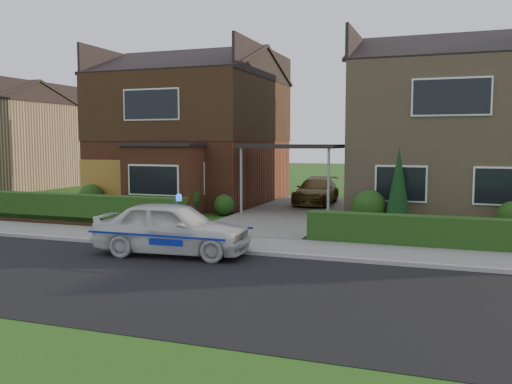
% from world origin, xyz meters
% --- Properties ---
extents(ground, '(120.00, 120.00, 0.00)m').
position_xyz_m(ground, '(0.00, 0.00, 0.00)').
color(ground, '#244913').
rests_on(ground, ground).
extents(road, '(60.00, 6.00, 0.02)m').
position_xyz_m(road, '(0.00, 0.00, 0.00)').
color(road, black).
rests_on(road, ground).
extents(kerb, '(60.00, 0.16, 0.12)m').
position_xyz_m(kerb, '(0.00, 3.05, 0.06)').
color(kerb, '#9E9993').
rests_on(kerb, ground).
extents(sidewalk, '(60.00, 2.00, 0.10)m').
position_xyz_m(sidewalk, '(0.00, 4.10, 0.05)').
color(sidewalk, slate).
rests_on(sidewalk, ground).
extents(driveway, '(3.80, 12.00, 0.12)m').
position_xyz_m(driveway, '(0.00, 11.00, 0.06)').
color(driveway, '#666059').
rests_on(driveway, ground).
extents(house_left, '(7.50, 9.53, 7.25)m').
position_xyz_m(house_left, '(-5.78, 13.90, 3.81)').
color(house_left, brown).
rests_on(house_left, ground).
extents(house_right, '(7.50, 8.06, 7.25)m').
position_xyz_m(house_right, '(5.80, 13.99, 3.66)').
color(house_right, '#997E5E').
rests_on(house_right, ground).
extents(carport_link, '(3.80, 3.00, 2.77)m').
position_xyz_m(carport_link, '(0.00, 10.95, 2.66)').
color(carport_link, black).
rests_on(carport_link, ground).
extents(garage_door, '(2.20, 0.10, 2.10)m').
position_xyz_m(garage_door, '(-8.25, 9.96, 1.05)').
color(garage_door, '#8E5B1F').
rests_on(garage_door, ground).
extents(dwarf_wall, '(7.70, 0.25, 0.36)m').
position_xyz_m(dwarf_wall, '(-5.80, 5.30, 0.18)').
color(dwarf_wall, brown).
rests_on(dwarf_wall, ground).
extents(hedge_left, '(7.50, 0.55, 0.90)m').
position_xyz_m(hedge_left, '(-5.80, 5.45, 0.00)').
color(hedge_left, '#163811').
rests_on(hedge_left, ground).
extents(hedge_right, '(7.50, 0.55, 0.80)m').
position_xyz_m(hedge_right, '(5.80, 5.35, 0.00)').
color(hedge_right, '#163811').
rests_on(hedge_right, ground).
extents(shrub_left_far, '(1.08, 1.08, 1.08)m').
position_xyz_m(shrub_left_far, '(-8.50, 9.50, 0.54)').
color(shrub_left_far, '#163811').
rests_on(shrub_left_far, ground).
extents(shrub_left_mid, '(1.32, 1.32, 1.32)m').
position_xyz_m(shrub_left_mid, '(-4.00, 9.30, 0.66)').
color(shrub_left_mid, '#163811').
rests_on(shrub_left_mid, ground).
extents(shrub_left_near, '(0.84, 0.84, 0.84)m').
position_xyz_m(shrub_left_near, '(-2.40, 9.60, 0.42)').
color(shrub_left_near, '#163811').
rests_on(shrub_left_near, ground).
extents(shrub_right_near, '(1.20, 1.20, 1.20)m').
position_xyz_m(shrub_right_near, '(3.20, 9.40, 0.60)').
color(shrub_right_near, '#163811').
rests_on(shrub_right_near, ground).
extents(shrub_right_mid, '(0.96, 0.96, 0.96)m').
position_xyz_m(shrub_right_mid, '(7.80, 9.50, 0.48)').
color(shrub_right_mid, '#163811').
rests_on(shrub_right_mid, ground).
extents(conifer_a, '(0.90, 0.90, 2.60)m').
position_xyz_m(conifer_a, '(4.20, 9.20, 1.30)').
color(conifer_a, black).
rests_on(conifer_a, ground).
extents(police_car, '(3.69, 4.14, 1.53)m').
position_xyz_m(police_car, '(-0.79, 2.40, 0.68)').
color(police_car, silver).
rests_on(police_car, ground).
extents(driveway_car, '(1.74, 3.96, 1.13)m').
position_xyz_m(driveway_car, '(0.28, 13.75, 0.69)').
color(driveway_car, brown).
rests_on(driveway_car, driveway).
extents(potted_plant_a, '(0.41, 0.28, 0.76)m').
position_xyz_m(potted_plant_a, '(-7.08, 8.31, 0.38)').
color(potted_plant_a, gray).
rests_on(potted_plant_a, ground).
extents(potted_plant_b, '(0.60, 0.60, 0.86)m').
position_xyz_m(potted_plant_b, '(-3.49, 8.25, 0.43)').
color(potted_plant_b, gray).
rests_on(potted_plant_b, ground).
extents(potted_plant_c, '(0.47, 0.47, 0.68)m').
position_xyz_m(potted_plant_c, '(-2.50, 6.87, 0.34)').
color(potted_plant_c, gray).
rests_on(potted_plant_c, ground).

